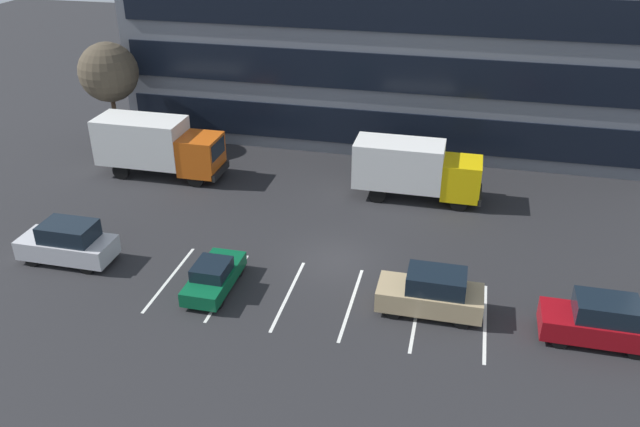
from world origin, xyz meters
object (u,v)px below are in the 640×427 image
at_px(box_truck_orange, 157,144).
at_px(suv_tan, 432,293).
at_px(box_truck_yellow, 415,168).
at_px(suv_maroon, 599,321).
at_px(suv_silver, 68,243).
at_px(bare_tree, 108,72).
at_px(sedan_forest, 214,276).

height_order(box_truck_orange, suv_tan, box_truck_orange).
height_order(box_truck_yellow, suv_tan, box_truck_yellow).
relative_size(suv_tan, suv_maroon, 1.01).
relative_size(box_truck_yellow, suv_maroon, 1.66).
height_order(suv_silver, suv_maroon, suv_silver).
bearing_deg(bare_tree, suv_silver, -70.46).
bearing_deg(box_truck_orange, box_truck_yellow, 1.33).
relative_size(sedan_forest, suv_silver, 0.88).
bearing_deg(suv_silver, box_truck_orange, 91.21).
distance_m(suv_tan, suv_maroon, 6.52).
bearing_deg(suv_silver, suv_tan, -0.56).
relative_size(sedan_forest, suv_maroon, 0.92).
bearing_deg(suv_maroon, suv_silver, 178.62).
xyz_separation_m(box_truck_orange, suv_silver, (0.21, -10.09, -1.01)).
bearing_deg(box_truck_yellow, box_truck_orange, -178.67).
bearing_deg(bare_tree, suv_tan, -32.12).
xyz_separation_m(box_truck_orange, box_truck_yellow, (15.30, 0.36, -0.13)).
relative_size(box_truck_yellow, bare_tree, 1.01).
bearing_deg(bare_tree, sedan_forest, -48.94).
bearing_deg(sedan_forest, box_truck_yellow, 55.73).
bearing_deg(bare_tree, box_truck_orange, -36.55).
bearing_deg(suv_silver, bare_tree, 109.54).
xyz_separation_m(suv_silver, suv_tan, (16.95, -0.17, -0.02)).
relative_size(sedan_forest, suv_tan, 0.90).
bearing_deg(box_truck_orange, sedan_forest, -54.23).
relative_size(box_truck_orange, suv_tan, 1.75).
distance_m(box_truck_orange, box_truck_yellow, 15.31).
relative_size(suv_silver, suv_tan, 1.02).
distance_m(sedan_forest, bare_tree, 19.27).
bearing_deg(box_truck_orange, suv_tan, -30.86).
bearing_deg(box_truck_yellow, sedan_forest, -124.27).
relative_size(suv_tan, bare_tree, 0.62).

